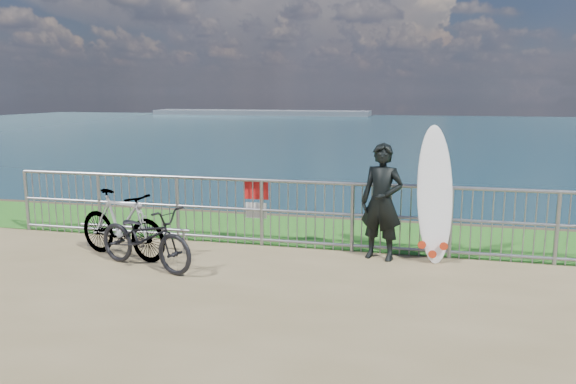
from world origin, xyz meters
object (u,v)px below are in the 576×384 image
(surfboard, at_px, (435,199))
(bicycle_near, at_px, (145,237))
(surfer, at_px, (382,202))
(bicycle_far, at_px, (122,224))

(surfboard, bearing_deg, bicycle_near, -161.13)
(bicycle_near, bearing_deg, surfer, -50.26)
(bicycle_near, relative_size, bicycle_far, 1.00)
(surfboard, distance_m, bicycle_far, 4.76)
(surfer, xyz_separation_m, bicycle_near, (-3.27, -1.28, -0.43))
(surfer, relative_size, surfboard, 0.86)
(surfer, relative_size, bicycle_far, 1.02)
(bicycle_far, bearing_deg, surfer, -60.53)
(surfboard, xyz_separation_m, bicycle_far, (-4.64, -0.98, -0.42))
(surfboard, distance_m, bicycle_near, 4.29)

